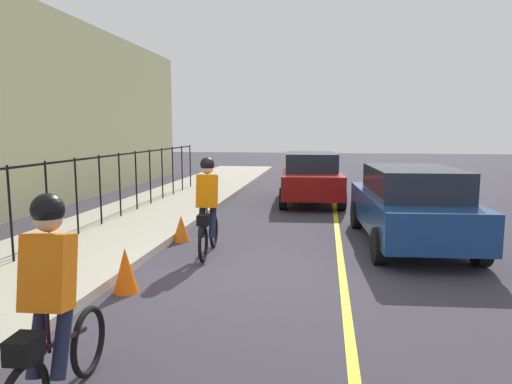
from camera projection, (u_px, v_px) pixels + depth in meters
ground_plane at (244, 270)px, 7.67m from camera, size 80.00×80.00×0.00m
lane_line_centre at (342, 275)px, 7.44m from camera, size 36.00×0.12×0.01m
sidewalk at (55, 258)px, 8.16m from camera, size 40.00×3.20×0.15m
iron_fence at (62, 186)px, 9.04m from camera, size 17.49×0.04×1.60m
cyclist_lead at (208, 207)px, 8.47m from camera, size 1.71×0.38×1.83m
cyclist_follow at (52, 307)px, 3.70m from camera, size 1.71×0.38×1.83m
patrol_sedan at (410, 204)px, 9.30m from camera, size 4.51×2.16×1.58m
parked_sedan_rear at (311, 176)px, 14.91m from camera, size 4.51×2.16×1.58m
traffic_cone_near at (125, 270)px, 6.60m from camera, size 0.36×0.36×0.65m
traffic_cone_far at (181, 228)px, 9.67m from camera, size 0.36×0.36×0.54m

